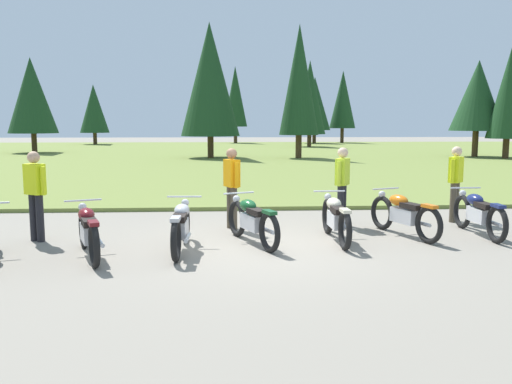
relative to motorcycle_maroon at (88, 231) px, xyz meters
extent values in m
plane|color=gray|center=(2.81, 0.57, -0.44)|extent=(140.00, 140.00, 0.00)
cube|color=olive|center=(2.81, 26.40, -0.39)|extent=(80.00, 44.00, 0.10)
cylinder|color=#47331E|center=(14.34, 46.08, 0.37)|extent=(0.36, 0.36, 1.61)
cone|color=#193D1E|center=(14.34, 46.08, 4.12)|extent=(2.70, 2.70, 5.89)
cylinder|color=#47331E|center=(17.55, 23.09, 0.41)|extent=(0.36, 0.36, 1.70)
cone|color=#193D1E|center=(17.55, 23.09, 3.38)|extent=(3.20, 3.20, 4.25)
cylinder|color=#47331E|center=(-10.43, 43.38, 0.17)|extent=(0.36, 0.36, 1.22)
cone|color=#193D1E|center=(-10.43, 43.38, 3.08)|extent=(2.76, 2.76, 4.60)
cylinder|color=#47331E|center=(-11.10, 29.01, 0.29)|extent=(0.36, 0.36, 1.46)
cone|color=#193D1E|center=(-11.10, 29.01, 3.61)|extent=(3.34, 3.34, 5.17)
cylinder|color=#47331E|center=(6.53, 22.48, 0.30)|extent=(0.36, 0.36, 1.47)
cone|color=#193D1E|center=(6.53, 22.48, 4.22)|extent=(2.33, 2.33, 6.37)
cylinder|color=#47331E|center=(18.67, 21.55, 0.20)|extent=(0.36, 0.36, 1.27)
cone|color=#193D1E|center=(18.67, 21.55, 3.44)|extent=(2.36, 2.36, 5.21)
cylinder|color=#47331E|center=(9.46, 37.04, 0.16)|extent=(0.36, 0.36, 1.20)
cone|color=#193D1E|center=(9.46, 37.04, 3.90)|extent=(2.76, 2.76, 6.27)
cylinder|color=#47331E|center=(3.21, 46.25, 0.45)|extent=(0.36, 0.36, 1.78)
cone|color=#193D1E|center=(3.21, 46.25, 4.41)|extent=(2.43, 2.43, 6.14)
cylinder|color=#47331E|center=(11.19, 44.80, 0.28)|extent=(0.36, 0.36, 1.44)
cone|color=#193D1E|center=(11.19, 44.80, 3.65)|extent=(3.20, 3.20, 5.30)
cylinder|color=#47331E|center=(1.32, 23.05, 0.26)|extent=(0.36, 0.36, 1.40)
cone|color=#193D1E|center=(1.32, 23.05, 4.26)|extent=(3.50, 3.50, 6.60)
torus|color=black|center=(-0.25, 0.64, -0.09)|extent=(0.35, 0.69, 0.70)
torus|color=black|center=(0.25, -0.67, -0.09)|extent=(0.35, 0.69, 0.70)
cube|color=silver|center=(0.00, -0.01, -0.04)|extent=(0.42, 0.67, 0.28)
ellipsoid|color=maroon|center=(-0.06, 0.16, 0.24)|extent=(0.42, 0.54, 0.22)
cube|color=black|center=(0.08, -0.22, 0.18)|extent=(0.38, 0.53, 0.10)
cube|color=maroon|center=(0.25, -0.67, 0.25)|extent=(0.25, 0.35, 0.06)
cylinder|color=silver|center=(-0.21, 0.55, 0.42)|extent=(0.59, 0.25, 0.03)
sphere|color=silver|center=(-0.26, 0.66, 0.29)|extent=(0.14, 0.14, 0.14)
cylinder|color=silver|center=(0.24, -0.24, -0.14)|extent=(0.26, 0.54, 0.07)
torus|color=black|center=(1.50, 1.01, -0.09)|extent=(0.12, 0.70, 0.70)
torus|color=black|center=(1.45, -0.39, -0.09)|extent=(0.12, 0.70, 0.70)
cube|color=silver|center=(1.48, 0.31, -0.04)|extent=(0.22, 0.65, 0.28)
ellipsoid|color=#B7B7BC|center=(1.48, 0.49, 0.24)|extent=(0.27, 0.49, 0.22)
cube|color=black|center=(1.47, 0.09, 0.18)|extent=(0.23, 0.49, 0.10)
cube|color=#B7B7BC|center=(1.45, -0.39, 0.25)|extent=(0.15, 0.32, 0.06)
cylinder|color=silver|center=(1.49, 0.91, 0.42)|extent=(0.62, 0.05, 0.03)
sphere|color=silver|center=(1.50, 1.03, 0.29)|extent=(0.14, 0.14, 0.14)
cylinder|color=silver|center=(1.61, 0.01, -0.14)|extent=(0.09, 0.55, 0.07)
torus|color=black|center=(2.45, 1.45, -0.09)|extent=(0.36, 0.69, 0.70)
torus|color=black|center=(2.98, 0.15, -0.09)|extent=(0.36, 0.69, 0.70)
cube|color=silver|center=(2.71, 0.80, -0.04)|extent=(0.43, 0.67, 0.28)
ellipsoid|color=#144C23|center=(2.65, 0.96, 0.24)|extent=(0.42, 0.54, 0.22)
cube|color=black|center=(2.80, 0.59, 0.18)|extent=(0.38, 0.53, 0.10)
cube|color=#144C23|center=(2.98, 0.15, 0.25)|extent=(0.25, 0.35, 0.06)
cylinder|color=silver|center=(2.49, 1.35, 0.42)|extent=(0.59, 0.26, 0.03)
sphere|color=silver|center=(2.44, 1.47, 0.29)|extent=(0.14, 0.14, 0.14)
cylinder|color=silver|center=(2.96, 0.57, -0.14)|extent=(0.27, 0.54, 0.07)
torus|color=black|center=(4.26, 1.63, -0.09)|extent=(0.11, 0.70, 0.70)
torus|color=black|center=(4.29, 0.23, -0.09)|extent=(0.11, 0.70, 0.70)
cube|color=silver|center=(4.27, 0.93, -0.04)|extent=(0.21, 0.64, 0.28)
ellipsoid|color=beige|center=(4.27, 1.11, 0.24)|extent=(0.27, 0.49, 0.22)
cube|color=black|center=(4.28, 0.71, 0.18)|extent=(0.23, 0.48, 0.10)
cube|color=beige|center=(4.29, 0.23, 0.25)|extent=(0.15, 0.32, 0.06)
cylinder|color=silver|center=(4.26, 1.53, 0.42)|extent=(0.62, 0.04, 0.03)
sphere|color=silver|center=(4.26, 1.65, 0.29)|extent=(0.14, 0.14, 0.14)
cylinder|color=silver|center=(4.42, 0.63, -0.14)|extent=(0.08, 0.55, 0.07)
torus|color=black|center=(5.45, 1.94, -0.09)|extent=(0.33, 0.69, 0.70)
torus|color=black|center=(5.92, 0.62, -0.09)|extent=(0.33, 0.69, 0.70)
cube|color=silver|center=(5.68, 1.28, -0.04)|extent=(0.40, 0.67, 0.28)
ellipsoid|color=orange|center=(5.62, 1.45, 0.24)|extent=(0.41, 0.54, 0.22)
cube|color=black|center=(5.76, 1.08, 0.18)|extent=(0.37, 0.53, 0.10)
cube|color=orange|center=(5.92, 0.62, 0.25)|extent=(0.24, 0.35, 0.06)
cylinder|color=silver|center=(5.48, 1.85, 0.42)|extent=(0.59, 0.24, 0.03)
sphere|color=silver|center=(5.44, 1.96, 0.29)|extent=(0.14, 0.14, 0.14)
cylinder|color=silver|center=(5.91, 1.05, -0.14)|extent=(0.25, 0.54, 0.07)
torus|color=black|center=(7.16, 1.99, -0.09)|extent=(0.11, 0.70, 0.70)
torus|color=black|center=(7.17, 0.59, -0.09)|extent=(0.11, 0.70, 0.70)
cube|color=silver|center=(7.16, 1.29, -0.04)|extent=(0.21, 0.64, 0.28)
ellipsoid|color=navy|center=(7.16, 1.47, 0.24)|extent=(0.26, 0.48, 0.22)
cube|color=black|center=(7.17, 1.07, 0.18)|extent=(0.22, 0.48, 0.10)
cube|color=navy|center=(7.17, 0.59, 0.25)|extent=(0.14, 0.32, 0.06)
cylinder|color=silver|center=(7.16, 1.89, 0.42)|extent=(0.62, 0.04, 0.03)
sphere|color=silver|center=(7.16, 2.01, 0.29)|extent=(0.14, 0.14, 0.14)
cylinder|color=silver|center=(7.31, 0.99, -0.14)|extent=(0.08, 0.55, 0.07)
cylinder|color=black|center=(4.66, 2.29, 0.00)|extent=(0.14, 0.14, 0.88)
cylinder|color=black|center=(4.74, 2.44, 0.00)|extent=(0.14, 0.14, 0.88)
cube|color=#C6E52D|center=(4.70, 2.37, 0.72)|extent=(0.37, 0.42, 0.56)
sphere|color=beige|center=(4.70, 2.37, 1.12)|extent=(0.22, 0.22, 0.22)
cylinder|color=#C6E52D|center=(4.59, 2.16, 0.70)|extent=(0.09, 0.09, 0.52)
cylinder|color=#C6E52D|center=(4.81, 2.57, 0.70)|extent=(0.09, 0.09, 0.52)
cylinder|color=#4C4233|center=(2.40, 2.12, 0.00)|extent=(0.14, 0.14, 0.88)
cylinder|color=#4C4233|center=(2.33, 2.28, 0.00)|extent=(0.14, 0.14, 0.88)
cube|color=orange|center=(2.37, 2.20, 0.72)|extent=(0.35, 0.42, 0.56)
sphere|color=#9E7051|center=(2.37, 2.20, 1.12)|extent=(0.22, 0.22, 0.22)
cylinder|color=orange|center=(2.46, 1.99, 0.70)|extent=(0.09, 0.09, 0.52)
cylinder|color=orange|center=(2.27, 2.41, 0.70)|extent=(0.09, 0.09, 0.52)
cylinder|color=#4C4233|center=(7.25, 2.65, 0.00)|extent=(0.14, 0.14, 0.88)
cylinder|color=#4C4233|center=(7.36, 2.78, 0.00)|extent=(0.14, 0.14, 0.88)
cube|color=#D8EA19|center=(7.31, 2.71, 0.72)|extent=(0.40, 0.42, 0.56)
sphere|color=beige|center=(7.31, 2.71, 1.12)|extent=(0.22, 0.22, 0.22)
cylinder|color=#D8EA19|center=(7.15, 2.54, 0.70)|extent=(0.09, 0.09, 0.52)
cylinder|color=#D8EA19|center=(7.46, 2.89, 0.70)|extent=(0.09, 0.09, 0.52)
cylinder|color=black|center=(-1.18, 1.19, 0.00)|extent=(0.14, 0.14, 0.88)
cylinder|color=black|center=(-1.33, 1.29, 0.00)|extent=(0.14, 0.14, 0.88)
cube|color=#D8EA19|center=(-1.26, 1.24, 0.72)|extent=(0.42, 0.38, 0.56)
sphere|color=tan|center=(-1.26, 1.24, 1.12)|extent=(0.22, 0.22, 0.22)
cylinder|color=#D8EA19|center=(-1.06, 1.12, 0.70)|extent=(0.09, 0.09, 0.52)
cylinder|color=#D8EA19|center=(-1.45, 1.37, 0.70)|extent=(0.09, 0.09, 0.52)
camera|label=1|loc=(2.26, -8.56, 1.75)|focal=36.95mm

